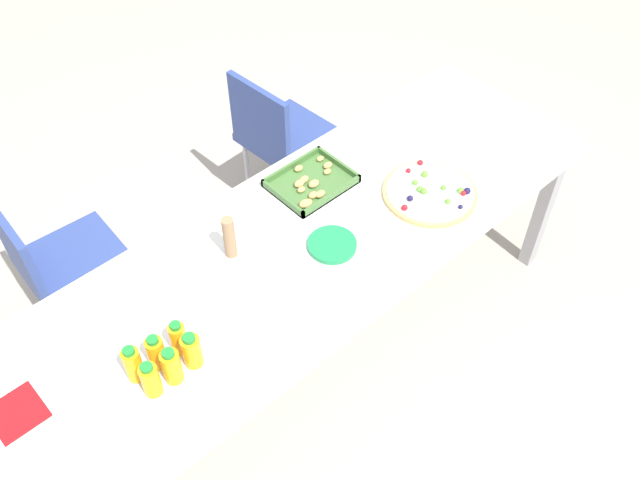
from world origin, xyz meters
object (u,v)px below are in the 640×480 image
Objects in this scene: juice_bottle_1 at (172,366)px; juice_bottle_3 at (133,364)px; juice_bottle_5 at (178,338)px; chair_far_left at (56,262)px; party_table at (300,256)px; fruit_pizza at (430,192)px; juice_bottle_0 at (151,379)px; napkin_stack at (17,413)px; juice_bottle_2 at (192,350)px; juice_bottle_4 at (156,352)px; plate_stack at (332,245)px; cardboard_tube at (229,237)px; snack_tray at (311,183)px; chair_far_right at (279,134)px.

juice_bottle_3 reaches higher than juice_bottle_1.
chair_far_left is at bearing 94.23° from juice_bottle_5.
party_table is 6.98× the size of fruit_pizza.
juice_bottle_3 is at bearing 96.82° from juice_bottle_0.
napkin_stack reaches higher than party_table.
juice_bottle_2 is 0.07m from juice_bottle_5.
fruit_pizza is (1.21, -0.07, -0.05)m from juice_bottle_4.
juice_bottle_0 is 0.81m from plate_stack.
napkin_stack is (-1.15, 0.15, -0.00)m from plate_stack.
juice_bottle_4 is 0.75× the size of cardboard_tube.
fruit_pizza is at bearing 0.42° from juice_bottle_1.
juice_bottle_0 reaches higher than juice_bottle_4.
juice_bottle_4 is 0.08m from juice_bottle_5.
fruit_pizza is 2.08× the size of cardboard_tube.
juice_bottle_3 is 0.82m from plate_stack.
juice_bottle_3 is at bearing -164.22° from snack_tray.
snack_tray is (0.98, 0.28, -0.06)m from juice_bottle_3.
party_table is at bearing 6.57° from juice_bottle_4.
juice_bottle_1 is 1.04× the size of juice_bottle_2.
cardboard_tube reaches higher than plate_stack.
party_table is at bearing 13.38° from juice_bottle_1.
juice_bottle_5 reaches higher than chair_far_left.
chair_far_right reaches higher than party_table.
party_table is 0.33m from snack_tray.
juice_bottle_1 is at bearing -55.53° from chair_far_right.
plate_stack is (-0.16, -0.29, -0.00)m from snack_tray.
fruit_pizza is at bearing 55.24° from chair_far_left.
juice_bottle_2 reaches higher than snack_tray.
juice_bottle_0 is (-0.73, -0.15, 0.13)m from party_table.
party_table is at bearing 42.53° from chair_far_left.
party_table is at bearing 11.65° from juice_bottle_0.
juice_bottle_5 is 0.43× the size of snack_tray.
juice_bottle_2 is at bearing -156.55° from snack_tray.
cardboard_tube reaches higher than juice_bottle_3.
juice_bottle_3 is 0.40× the size of fruit_pizza.
fruit_pizza reaches higher than snack_tray.
napkin_stack is (-0.50, 0.21, -0.06)m from juice_bottle_2.
plate_stack is 0.37m from cardboard_tube.
chair_far_right is 1.07m from cardboard_tube.
juice_bottle_3 reaches higher than juice_bottle_5.
juice_bottle_3 is at bearing 154.01° from juice_bottle_2.
juice_bottle_4 is 1.21m from fruit_pizza.
juice_bottle_1 is at bearing -166.62° from party_table.
party_table is 14.32× the size of plate_stack.
napkin_stack is at bearing -175.21° from cardboard_tube.
chair_far_left is 1.09m from snack_tray.
juice_bottle_3 is (-0.74, -0.07, 0.13)m from party_table.
juice_bottle_3 is at bearing -174.53° from party_table.
cardboard_tube is at bearing 32.94° from juice_bottle_1.
juice_bottle_1 is 1.08× the size of juice_bottle_5.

